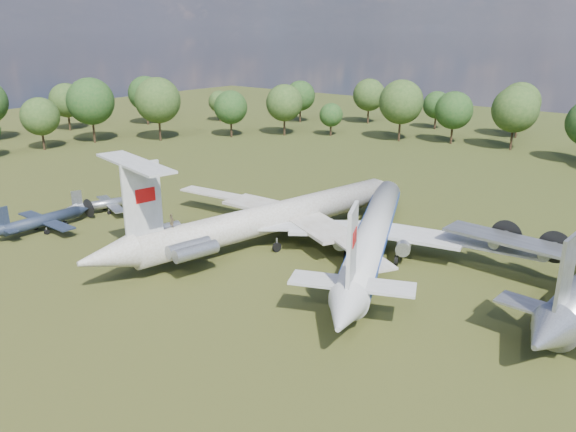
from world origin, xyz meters
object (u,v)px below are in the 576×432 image
Objects in this scene: tu104_jet at (373,240)px; person_on_il62 at (172,221)px; small_prop_west at (43,223)px; il62_airliner at (274,222)px; small_prop_northwest at (108,206)px.

person_on_il62 is (-15.64, -16.79, 3.46)m from tu104_jet.
small_prop_west is (-39.44, -19.42, -1.31)m from tu104_jet.
il62_airliner reaches higher than small_prop_west.
tu104_jet is 43.98m from small_prop_west.
person_on_il62 is (23.80, 2.63, 4.77)m from small_prop_west.
small_prop_west is at bearing -177.66° from tu104_jet.
tu104_jet is 3.13× the size of small_prop_west.
small_prop_northwest is (-0.49, 10.48, -0.18)m from small_prop_west.
small_prop_northwest is at bearing -155.61° from il62_airliner.
il62_airliner is 3.30× the size of small_prop_west.
small_prop_west is 1.18× the size of small_prop_northwest.
il62_airliner reaches higher than small_prop_northwest.
small_prop_west reaches higher than small_prop_northwest.
tu104_jet reaches higher than small_prop_west.
person_on_il62 is at bearing -0.04° from small_prop_northwest.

